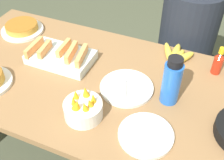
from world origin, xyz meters
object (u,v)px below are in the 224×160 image
Objects in this scene: empty_plate_near_front at (126,88)px; water_bottle at (172,82)px; person_figure at (183,55)px; empty_plate_far_left at (146,135)px; banana_bunch at (176,56)px; frittata_plate_side at (22,28)px; melon_tray at (61,56)px; hot_sauce_bottle at (218,62)px; fruit_bowl_mango at (83,108)px.

empty_plate_near_front is 1.06× the size of water_bottle.
water_bottle is 0.19× the size of person_figure.
water_bottle is at bearing 82.37° from empty_plate_far_left.
banana_bunch is 0.32m from water_bottle.
frittata_plate_side is at bearing 167.54° from water_bottle.
melon_tray reaches higher than empty_plate_near_front.
empty_plate_near_front is at bearing -116.00° from banana_bunch.
melon_tray reaches higher than empty_plate_far_left.
empty_plate_near_front is (0.39, -0.07, -0.02)m from melon_tray.
person_figure reaches higher than water_bottle.
empty_plate_far_left is 0.18× the size of person_figure.
person_figure is at bearing 90.52° from empty_plate_far_left.
frittata_plate_side is 1.12m from hot_sauce_bottle.
banana_bunch is 0.60m from fruit_bowl_mango.
hot_sauce_bottle is at bearing 3.50° from frittata_plate_side.
water_bottle is (0.59, -0.05, 0.08)m from melon_tray.
hot_sauce_bottle is at bearing 47.04° from fruit_bowl_mango.
empty_plate_near_front is at bearing 63.44° from fruit_bowl_mango.
water_bottle is (0.03, 0.23, 0.10)m from empty_plate_far_left.
empty_plate_near_front is (-0.16, -0.32, -0.01)m from banana_bunch.
melon_tray is 0.62m from empty_plate_far_left.
melon_tray is 0.39m from empty_plate_near_front.
melon_tray is 2.02× the size of fruit_bowl_mango.
frittata_plate_side is at bearing 156.58° from melon_tray.
empty_plate_far_left is 0.55m from hot_sauce_bottle.
empty_plate_far_left is (0.92, -0.44, -0.01)m from frittata_plate_side.
banana_bunch is at bearing 63.77° from fruit_bowl_mango.
empty_plate_far_left is 1.36× the size of fruit_bowl_mango.
person_figure is (0.27, 0.87, -0.25)m from fruit_bowl_mango.
frittata_plate_side is at bearing -173.84° from banana_bunch.
fruit_bowl_mango is at bearing -132.96° from hot_sauce_bottle.
empty_plate_near_front is at bearing -141.48° from hot_sauce_bottle.
person_figure is (-0.21, 0.36, -0.27)m from hot_sauce_bottle.
fruit_bowl_mango is 0.39m from water_bottle.
empty_plate_far_left is at bearing -111.27° from hot_sauce_bottle.
person_figure is (0.00, 0.33, -0.22)m from banana_bunch.
melon_tray is 0.79m from hot_sauce_bottle.
fruit_bowl_mango is (-0.11, -0.22, 0.04)m from empty_plate_near_front.
person_figure reaches higher than fruit_bowl_mango.
fruit_bowl_mango is (-0.27, -0.54, 0.03)m from banana_bunch.
person_figure is (0.55, 0.58, -0.24)m from melon_tray.
fruit_bowl_mango reaches higher than frittata_plate_side.
fruit_bowl_mango reaches higher than melon_tray.
frittata_plate_side is at bearing -176.50° from hot_sauce_bottle.
fruit_bowl_mango is 0.94m from person_figure.
water_bottle is at bearing -86.51° from person_figure.
water_bottle is at bearing -5.16° from melon_tray.
person_figure is at bearing 76.20° from empty_plate_near_front.
hot_sauce_bottle is at bearing 16.59° from melon_tray.
hot_sauce_bottle reaches higher than frittata_plate_side.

